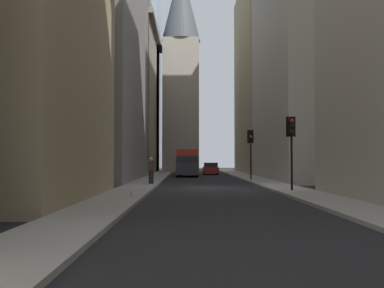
% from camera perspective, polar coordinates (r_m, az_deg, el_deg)
% --- Properties ---
extents(ground_plane, '(135.00, 135.00, 0.00)m').
position_cam_1_polar(ground_plane, '(28.72, 2.20, -5.57)').
color(ground_plane, black).
extents(sidewalk_right, '(90.00, 2.20, 0.14)m').
position_cam_1_polar(sidewalk_right, '(28.85, -6.81, -5.40)').
color(sidewalk_right, gray).
rests_on(sidewalk_right, ground_plane).
extents(sidewalk_left, '(90.00, 2.20, 0.14)m').
position_cam_1_polar(sidewalk_left, '(29.28, 11.07, -5.33)').
color(sidewalk_left, gray).
rests_on(sidewalk_left, ground_plane).
extents(building_left_far, '(17.64, 10.00, 24.64)m').
position_cam_1_polar(building_left_far, '(59.95, 11.08, 8.17)').
color(building_left_far, '#9E8966').
rests_on(building_left_far, ground_plane).
extents(building_right_midfar, '(19.49, 10.50, 25.22)m').
position_cam_1_polar(building_right_midfar, '(41.35, -13.80, 13.25)').
color(building_right_midfar, gray).
rests_on(building_right_midfar, ground_plane).
extents(building_right_far, '(18.71, 10.50, 20.14)m').
position_cam_1_polar(building_right_far, '(58.68, -9.66, 6.17)').
color(building_right_far, gray).
rests_on(building_right_far, ground_plane).
extents(church_spire, '(5.62, 5.62, 30.20)m').
position_cam_1_polar(church_spire, '(66.03, -1.41, 10.26)').
color(church_spire, '#A8A091').
rests_on(church_spire, ground_plane).
extents(delivery_truck, '(6.46, 2.25, 2.84)m').
position_cam_1_polar(delivery_truck, '(47.48, -0.60, -2.38)').
color(delivery_truck, red).
rests_on(delivery_truck, ground_plane).
extents(sedan_red, '(4.30, 1.78, 1.42)m').
position_cam_1_polar(sedan_red, '(54.12, 2.38, -3.17)').
color(sedan_red, maroon).
rests_on(sedan_red, ground_plane).
extents(traffic_light_foreground, '(0.43, 0.52, 4.00)m').
position_cam_1_polar(traffic_light_foreground, '(24.89, 12.51, 1.02)').
color(traffic_light_foreground, black).
rests_on(traffic_light_foreground, sidewalk_left).
extents(traffic_light_midblock, '(0.43, 0.52, 4.14)m').
position_cam_1_polar(traffic_light_midblock, '(37.92, 7.46, 0.13)').
color(traffic_light_midblock, black).
rests_on(traffic_light_midblock, sidewalk_left).
extents(pedestrian, '(0.26, 0.44, 1.81)m').
position_cam_1_polar(pedestrian, '(30.97, -5.21, -3.20)').
color(pedestrian, black).
rests_on(pedestrian, sidewalk_right).
extents(discarded_bottle, '(0.07, 0.07, 0.27)m').
position_cam_1_polar(discarded_bottle, '(20.14, -7.69, -6.38)').
color(discarded_bottle, '#999EA3').
rests_on(discarded_bottle, sidewalk_right).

